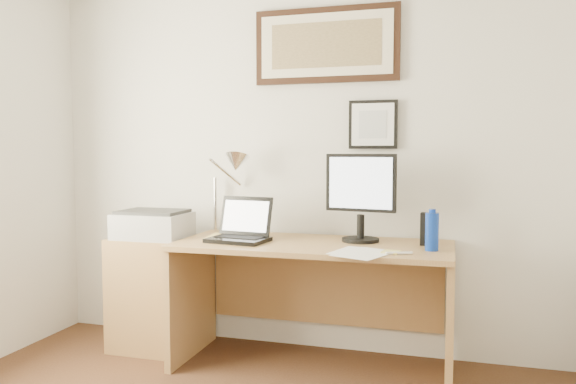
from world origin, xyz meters
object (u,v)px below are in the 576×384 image
at_px(water_bottle, 432,232).
at_px(desk, 316,279).
at_px(side_cabinet, 154,293).
at_px(laptop, 241,231).
at_px(lcd_monitor, 361,193).
at_px(book, 209,237).
at_px(printer, 153,224).

xyz_separation_m(water_bottle, desk, (-0.68, 0.15, -0.34)).
bearing_deg(side_cabinet, laptop, -7.73).
bearing_deg(lcd_monitor, water_bottle, -24.42).
bearing_deg(desk, book, -171.88).
bearing_deg(lcd_monitor, side_cabinet, -176.91).
xyz_separation_m(lcd_monitor, printer, (-1.32, -0.10, -0.22)).
distance_m(water_bottle, laptop, 1.11).
relative_size(side_cabinet, printer, 1.66).
relative_size(water_bottle, printer, 0.47).
distance_m(lcd_monitor, printer, 1.34).
height_order(desk, printer, printer).
bearing_deg(side_cabinet, water_bottle, -3.83).
height_order(laptop, printer, laptop).
height_order(desk, laptop, laptop).
distance_m(book, printer, 0.41).
bearing_deg(water_bottle, laptop, 178.42).
height_order(water_bottle, lcd_monitor, lcd_monitor).
distance_m(side_cabinet, water_bottle, 1.82).
relative_size(side_cabinet, desk, 0.46).
xyz_separation_m(side_cabinet, book, (0.42, -0.06, 0.39)).
bearing_deg(side_cabinet, desk, 1.89).
bearing_deg(printer, book, -4.28).
bearing_deg(lcd_monitor, laptop, -167.12).
xyz_separation_m(side_cabinet, laptop, (0.64, -0.09, 0.44)).
relative_size(side_cabinet, lcd_monitor, 1.40).
height_order(side_cabinet, book, book).
distance_m(side_cabinet, lcd_monitor, 1.49).
bearing_deg(water_bottle, printer, 177.04).
bearing_deg(printer, side_cabinet, 117.23).
xyz_separation_m(desk, laptop, (-0.43, -0.12, 0.29)).
distance_m(book, desk, 0.70).
relative_size(side_cabinet, water_bottle, 3.56).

